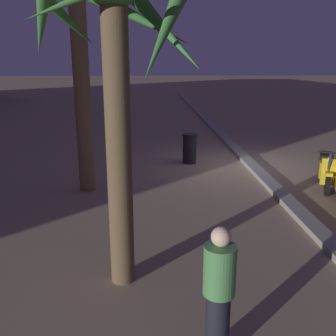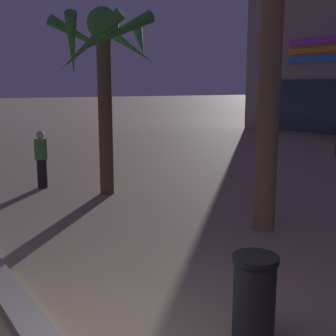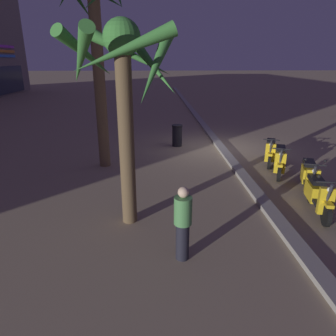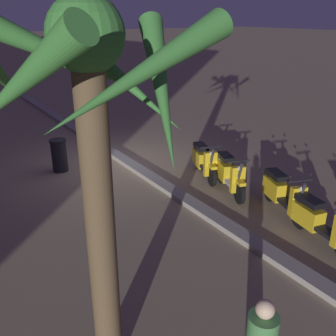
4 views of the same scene
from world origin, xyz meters
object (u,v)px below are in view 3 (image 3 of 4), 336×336
(pedestrian_window_shopping, at_px, (183,222))
(scooter_yellow_gap_after_mid, at_px, (270,151))
(scooter_yellow_second_in_line, at_px, (280,160))
(scooter_yellow_last_in_row, at_px, (318,195))
(litter_bin, at_px, (177,135))
(scooter_yellow_mid_rear, at_px, (309,176))
(palm_tree_far_corner, at_px, (123,76))
(palm_tree_by_mall_entrance, at_px, (96,25))

(pedestrian_window_shopping, bearing_deg, scooter_yellow_gap_after_mid, -33.49)
(scooter_yellow_second_in_line, distance_m, pedestrian_window_shopping, 5.93)
(scooter_yellow_last_in_row, bearing_deg, scooter_yellow_second_in_line, -2.18)
(scooter_yellow_last_in_row, xyz_separation_m, pedestrian_window_shopping, (-1.84, 3.61, 0.34))
(scooter_yellow_last_in_row, xyz_separation_m, litter_bin, (6.47, 3.09, 0.04))
(scooter_yellow_last_in_row, bearing_deg, litter_bin, 25.50)
(scooter_yellow_mid_rear, height_order, palm_tree_far_corner, palm_tree_far_corner)
(scooter_yellow_mid_rear, bearing_deg, palm_tree_far_corner, 106.68)
(palm_tree_far_corner, relative_size, litter_bin, 4.70)
(scooter_yellow_gap_after_mid, xyz_separation_m, pedestrian_window_shopping, (-5.76, 3.81, 0.34))
(scooter_yellow_last_in_row, bearing_deg, scooter_yellow_gap_after_mid, -2.95)
(scooter_yellow_mid_rear, distance_m, litter_bin, 6.26)
(scooter_yellow_gap_after_mid, height_order, palm_tree_by_mall_entrance, palm_tree_by_mall_entrance)
(scooter_yellow_mid_rear, xyz_separation_m, litter_bin, (5.21, 3.47, 0.03))
(palm_tree_far_corner, distance_m, pedestrian_window_shopping, 3.22)
(scooter_yellow_mid_rear, height_order, scooter_yellow_second_in_line, scooter_yellow_mid_rear)
(scooter_yellow_gap_after_mid, bearing_deg, scooter_yellow_mid_rear, -176.17)
(scooter_yellow_last_in_row, distance_m, scooter_yellow_gap_after_mid, 3.92)
(palm_tree_by_mall_entrance, relative_size, litter_bin, 6.88)
(scooter_yellow_last_in_row, height_order, scooter_yellow_gap_after_mid, scooter_yellow_last_in_row)
(scooter_yellow_last_in_row, bearing_deg, palm_tree_by_mall_entrance, 56.60)
(scooter_yellow_mid_rear, bearing_deg, scooter_yellow_last_in_row, 163.19)
(scooter_yellow_second_in_line, relative_size, litter_bin, 1.78)
(palm_tree_far_corner, bearing_deg, scooter_yellow_mid_rear, -73.32)
(scooter_yellow_second_in_line, bearing_deg, pedestrian_window_shopping, 141.17)
(scooter_yellow_gap_after_mid, bearing_deg, litter_bin, 52.18)
(litter_bin, bearing_deg, palm_tree_far_corner, 166.23)
(scooter_yellow_mid_rear, bearing_deg, scooter_yellow_gap_after_mid, 3.83)
(scooter_yellow_mid_rear, relative_size, scooter_yellow_second_in_line, 1.05)
(scooter_yellow_second_in_line, relative_size, scooter_yellow_gap_after_mid, 1.01)
(scooter_yellow_gap_after_mid, distance_m, palm_tree_far_corner, 7.10)
(scooter_yellow_second_in_line, height_order, palm_tree_by_mall_entrance, palm_tree_by_mall_entrance)
(scooter_yellow_last_in_row, distance_m, palm_tree_far_corner, 5.57)
(scooter_yellow_last_in_row, distance_m, scooter_yellow_mid_rear, 1.31)
(scooter_yellow_gap_after_mid, bearing_deg, scooter_yellow_last_in_row, 177.05)
(scooter_yellow_mid_rear, height_order, palm_tree_by_mall_entrance, palm_tree_by_mall_entrance)
(palm_tree_by_mall_entrance, height_order, pedestrian_window_shopping, palm_tree_by_mall_entrance)
(scooter_yellow_mid_rear, distance_m, palm_tree_far_corner, 6.08)
(pedestrian_window_shopping, distance_m, litter_bin, 8.34)
(scooter_yellow_last_in_row, relative_size, pedestrian_window_shopping, 1.18)
(scooter_yellow_second_in_line, bearing_deg, litter_bin, 40.78)
(scooter_yellow_gap_after_mid, distance_m, palm_tree_by_mall_entrance, 7.47)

